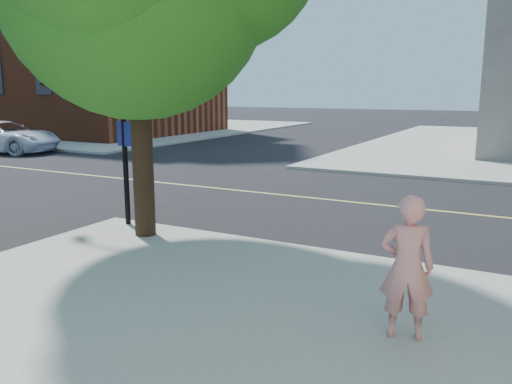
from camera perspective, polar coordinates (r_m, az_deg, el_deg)
The scene contains 8 objects.
ground at distance 11.42m, azimuth -11.28°, elevation -3.86°, with size 140.00×140.00×0.00m, color black.
road_ew at distance 15.08m, azimuth -0.45°, elevation -0.00°, with size 140.00×9.00×0.01m, color black.
sidewalk_nw at distance 42.56m, azimuth -17.15°, elevation 6.75°, with size 26.00×25.00×0.12m, color #A1A296.
church at distance 38.11m, azimuth -18.32°, elevation 16.98°, with size 15.20×12.00×14.40m.
office_block at distance 49.93m, azimuth -25.04°, elevation 17.22°, with size 12.00×14.08×18.00m.
man_on_phone at distance 6.15m, azimuth 16.04°, elevation -7.86°, with size 0.61×0.40×1.66m, color #DC8A85.
signal_pole at distance 12.37m, azimuth -20.87°, elevation 11.78°, with size 3.36×0.38×3.79m.
car_a at distance 27.19m, azimuth -25.79°, elevation 5.40°, with size 2.44×5.29×1.47m, color silver.
Camera 1 is at (7.04, -8.52, 2.90)m, focal length 36.88 mm.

